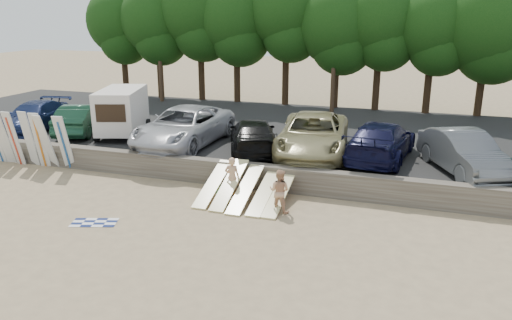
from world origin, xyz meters
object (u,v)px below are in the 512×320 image
object	(u,v)px
beachgoer_b	(279,191)
car_6	(464,152)
car_2	(184,127)
car_0	(34,117)
car_1	(82,119)
car_3	(253,136)
beachgoer_a	(232,177)
box_trailer	(122,110)
car_5	(381,141)
car_4	(313,135)
cooler	(221,189)

from	to	relation	value
beachgoer_b	car_6	bearing A→B (deg)	-138.04
car_2	beachgoer_b	xyz separation A→B (m)	(6.07, -4.83, -0.81)
car_0	car_2	bearing A→B (deg)	-12.06
car_1	car_3	world-z (taller)	car_1
beachgoer_a	box_trailer	bearing A→B (deg)	-36.21
car_5	beachgoer_b	xyz separation A→B (m)	(-2.95, -5.32, -0.74)
car_4	cooler	xyz separation A→B (m)	(-2.70, -4.14, -1.42)
car_5	car_6	distance (m)	3.33
car_3	car_4	size ratio (longest dim) A/B	0.79
box_trailer	car_1	size ratio (longest dim) A/B	0.89
box_trailer	beachgoer_b	world-z (taller)	box_trailer
car_4	beachgoer_a	xyz separation A→B (m)	(-2.14, -4.38, -0.80)
box_trailer	car_1	bearing A→B (deg)	165.98
car_0	car_6	xyz separation A→B (m)	(21.10, -0.47, 0.08)
car_4	car_2	bearing A→B (deg)	176.45
car_6	beachgoer_b	distance (m)	7.72
car_4	car_1	bearing A→B (deg)	172.17
beachgoer_b	car_4	bearing A→B (deg)	-84.80
box_trailer	car_5	distance (m)	12.78
car_3	beachgoer_b	xyz separation A→B (m)	(2.62, -4.83, -0.65)
car_1	beachgoer_b	distance (m)	13.31
car_4	car_6	bearing A→B (deg)	-13.56
box_trailer	beachgoer_a	world-z (taller)	box_trailer
beachgoer_a	beachgoer_b	bearing A→B (deg)	152.75
car_4	beachgoer_b	distance (m)	5.29
car_3	car_1	bearing A→B (deg)	-24.67
box_trailer	car_2	world-z (taller)	box_trailer
car_2	car_6	size ratio (longest dim) A/B	1.29
box_trailer	car_2	size ratio (longest dim) A/B	0.65
beachgoer_a	cooler	xyz separation A→B (m)	(-0.56, 0.24, -0.63)
car_0	car_1	xyz separation A→B (m)	(2.74, 0.32, 0.02)
beachgoer_b	cooler	bearing A→B (deg)	-16.69
car_2	beachgoer_a	bearing A→B (deg)	-43.29
car_1	car_4	world-z (taller)	car_4
car_6	car_4	bearing A→B (deg)	149.41
beachgoer_a	car_2	bearing A→B (deg)	-50.25
car_5	car_3	bearing A→B (deg)	11.71
box_trailer	car_5	size ratio (longest dim) A/B	0.73
car_5	cooler	size ratio (longest dim) A/B	14.82
car_0	cooler	world-z (taller)	car_0
car_0	car_4	world-z (taller)	car_4
car_0	beachgoer_a	size ratio (longest dim) A/B	3.25
car_1	beachgoer_b	world-z (taller)	car_1
car_1	car_3	xyz separation A→B (m)	(9.55, -0.52, -0.03)
car_3	car_0	bearing A→B (deg)	-22.47
car_4	beachgoer_b	xyz separation A→B (m)	(-0.04, -5.23, -0.80)
car_4	beachgoer_a	bearing A→B (deg)	-123.30
car_6	car_3	bearing A→B (deg)	153.91
car_2	cooler	size ratio (longest dim) A/B	16.76
cooler	beachgoer_b	bearing A→B (deg)	-5.64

